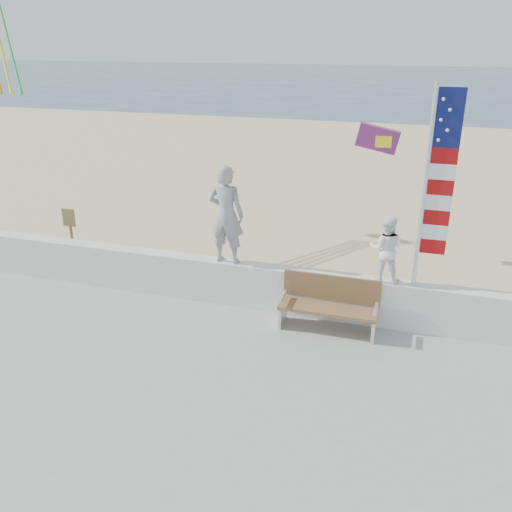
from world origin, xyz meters
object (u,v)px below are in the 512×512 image
object	(u,v)px
child	(386,249)
bench	(329,303)
flag	(434,181)
adult	(226,215)

from	to	relation	value
child	bench	distance (m)	1.42
bench	flag	size ratio (longest dim) A/B	0.51
bench	adult	bearing A→B (deg)	168.09
adult	flag	distance (m)	3.83
bench	flag	world-z (taller)	flag
child	flag	world-z (taller)	flag
adult	child	bearing A→B (deg)	-178.03
adult	child	distance (m)	3.07
adult	bench	bearing A→B (deg)	170.06
flag	child	bearing A→B (deg)	179.98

